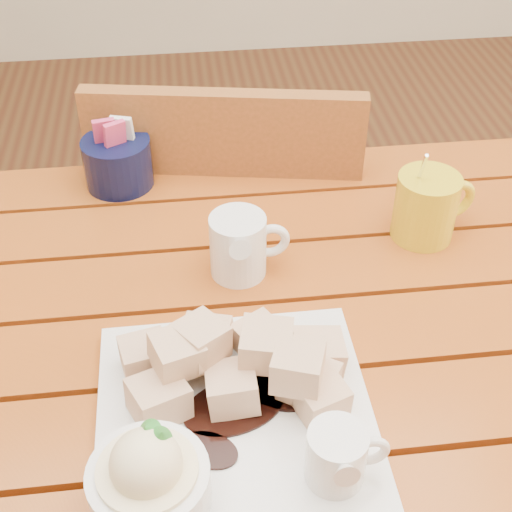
{
  "coord_description": "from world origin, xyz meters",
  "views": [
    {
      "loc": [
        -0.06,
        -0.57,
        1.35
      ],
      "look_at": [
        0.02,
        0.06,
        0.82
      ],
      "focal_mm": 50.0,
      "sensor_mm": 36.0,
      "label": 1
    }
  ],
  "objects": [
    {
      "name": "table",
      "position": [
        0.0,
        0.0,
        0.64
      ],
      "size": [
        1.2,
        0.79,
        0.75
      ],
      "color": "#944313",
      "rests_on": "ground"
    },
    {
      "name": "dessert_plate",
      "position": [
        -0.04,
        -0.13,
        0.78
      ],
      "size": [
        0.28,
        0.28,
        0.11
      ],
      "rotation": [
        0.0,
        0.0,
        0.0
      ],
      "color": "white",
      "rests_on": "table"
    },
    {
      "name": "coffee_mug_right",
      "position": [
        0.26,
        0.17,
        0.8
      ],
      "size": [
        0.12,
        0.08,
        0.14
      ],
      "rotation": [
        0.0,
        0.0,
        0.26
      ],
      "color": "gold",
      "rests_on": "table"
    },
    {
      "name": "cream_pitcher",
      "position": [
        0.0,
        0.12,
        0.79
      ],
      "size": [
        0.1,
        0.09,
        0.09
      ],
      "rotation": [
        0.0,
        0.0,
        0.06
      ],
      "color": "white",
      "rests_on": "table"
    },
    {
      "name": "sugar_caddy",
      "position": [
        -0.15,
        0.34,
        0.79
      ],
      "size": [
        0.1,
        0.1,
        0.11
      ],
      "color": "black",
      "rests_on": "table"
    },
    {
      "name": "chair_far",
      "position": [
        0.02,
        0.46,
        0.49
      ],
      "size": [
        0.48,
        0.48,
        0.88
      ],
      "rotation": [
        0.0,
        0.0,
        2.96
      ],
      "color": "brown",
      "rests_on": "ground"
    }
  ]
}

